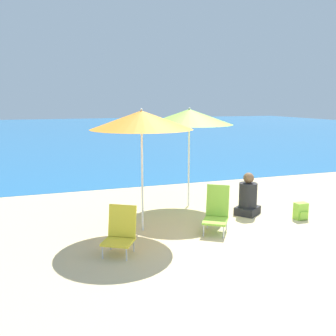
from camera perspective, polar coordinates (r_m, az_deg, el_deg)
name	(u,v)px	position (r m, az deg, el deg)	size (l,w,h in m)	color
ground_plane	(292,246)	(6.48, 18.43, -11.20)	(60.00, 60.00, 0.00)	#D1BA89
sea_water	(90,130)	(29.93, -11.81, 5.62)	(60.00, 40.00, 0.01)	#23669E
beach_umbrella_orange	(142,120)	(6.48, -4.06, 7.29)	(1.79, 1.79, 2.18)	white
beach_umbrella_lime	(189,117)	(8.06, 3.26, 7.78)	(1.87, 1.87, 2.17)	white
beach_chair_lime	(217,210)	(6.76, 7.42, -6.40)	(0.65, 0.69, 0.82)	silver
beach_chair_yellow	(120,231)	(5.84, -7.25, -9.44)	(0.62, 0.62, 0.72)	silver
person_seated_near	(248,198)	(7.85, 12.07, -4.46)	(0.62, 0.61, 0.87)	#262628
backpack_lime	(301,211)	(7.86, 19.58, -6.22)	(0.25, 0.19, 0.33)	#8ECC3D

